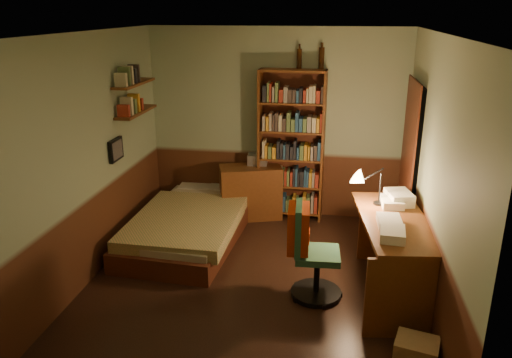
# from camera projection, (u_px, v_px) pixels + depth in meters

# --- Properties ---
(floor) EXTENTS (3.50, 4.00, 0.02)m
(floor) POSITION_uv_depth(u_px,v_px,m) (252.00, 283.00, 5.42)
(floor) COLOR black
(floor) RESTS_ON ground
(ceiling) EXTENTS (3.50, 4.00, 0.02)m
(ceiling) POSITION_uv_depth(u_px,v_px,m) (252.00, 32.00, 4.57)
(ceiling) COLOR silver
(ceiling) RESTS_ON wall_back
(wall_back) EXTENTS (3.50, 0.02, 2.60)m
(wall_back) POSITION_uv_depth(u_px,v_px,m) (276.00, 124.00, 6.87)
(wall_back) COLOR gray
(wall_back) RESTS_ON ground
(wall_left) EXTENTS (0.02, 4.00, 2.60)m
(wall_left) POSITION_uv_depth(u_px,v_px,m) (88.00, 160.00, 5.26)
(wall_left) COLOR gray
(wall_left) RESTS_ON ground
(wall_right) EXTENTS (0.02, 4.00, 2.60)m
(wall_right) POSITION_uv_depth(u_px,v_px,m) (435.00, 177.00, 4.73)
(wall_right) COLOR gray
(wall_right) RESTS_ON ground
(wall_front) EXTENTS (3.50, 0.02, 2.60)m
(wall_front) POSITION_uv_depth(u_px,v_px,m) (198.00, 265.00, 3.12)
(wall_front) COLOR gray
(wall_front) RESTS_ON ground
(doorway) EXTENTS (0.06, 0.90, 2.00)m
(doorway) POSITION_uv_depth(u_px,v_px,m) (410.00, 166.00, 6.04)
(doorway) COLOR black
(doorway) RESTS_ON ground
(door_trim) EXTENTS (0.02, 0.98, 2.08)m
(door_trim) POSITION_uv_depth(u_px,v_px,m) (407.00, 166.00, 6.05)
(door_trim) COLOR #471F12
(door_trim) RESTS_ON ground
(bed) EXTENTS (1.33, 2.29, 0.66)m
(bed) POSITION_uv_depth(u_px,v_px,m) (190.00, 214.00, 6.36)
(bed) COLOR olive
(bed) RESTS_ON ground
(dresser) EXTENTS (0.93, 0.66, 0.75)m
(dresser) POSITION_uv_depth(u_px,v_px,m) (251.00, 192.00, 6.99)
(dresser) COLOR #5B3014
(dresser) RESTS_ON ground
(mini_stereo) EXTENTS (0.28, 0.22, 0.14)m
(mini_stereo) POSITION_uv_depth(u_px,v_px,m) (258.00, 159.00, 6.95)
(mini_stereo) COLOR #B2B2B7
(mini_stereo) RESTS_ON dresser
(bookshelf) EXTENTS (0.90, 0.32, 2.07)m
(bookshelf) POSITION_uv_depth(u_px,v_px,m) (291.00, 147.00, 6.77)
(bookshelf) COLOR #5B3014
(bookshelf) RESTS_ON ground
(bottle_left) EXTENTS (0.08, 0.08, 0.25)m
(bottle_left) POSITION_uv_depth(u_px,v_px,m) (299.00, 59.00, 6.49)
(bottle_left) COLOR black
(bottle_left) RESTS_ON bookshelf
(bottle_right) EXTENTS (0.08, 0.08, 0.27)m
(bottle_right) POSITION_uv_depth(u_px,v_px,m) (321.00, 58.00, 6.44)
(bottle_right) COLOR black
(bottle_right) RESTS_ON bookshelf
(desk) EXTENTS (0.83, 1.62, 0.83)m
(desk) POSITION_uv_depth(u_px,v_px,m) (392.00, 257.00, 5.08)
(desk) COLOR #5B3014
(desk) RESTS_ON ground
(paper_stack) EXTENTS (0.31, 0.38, 0.13)m
(paper_stack) POSITION_uv_depth(u_px,v_px,m) (399.00, 198.00, 5.34)
(paper_stack) COLOR silver
(paper_stack) RESTS_ON desk
(desk_lamp) EXTENTS (0.18, 0.18, 0.57)m
(desk_lamp) POSITION_uv_depth(u_px,v_px,m) (381.00, 179.00, 5.25)
(desk_lamp) COLOR black
(desk_lamp) RESTS_ON desk
(office_chair) EXTENTS (0.57, 0.51, 1.10)m
(office_chair) POSITION_uv_depth(u_px,v_px,m) (318.00, 248.00, 4.99)
(office_chair) COLOR #2B5C3F
(office_chair) RESTS_ON ground
(red_jacket) EXTENTS (0.29, 0.42, 0.45)m
(red_jacket) POSITION_uv_depth(u_px,v_px,m) (302.00, 172.00, 4.81)
(red_jacket) COLOR #B33109
(red_jacket) RESTS_ON office_chair
(wall_shelf_lower) EXTENTS (0.20, 0.90, 0.03)m
(wall_shelf_lower) POSITION_uv_depth(u_px,v_px,m) (136.00, 112.00, 6.17)
(wall_shelf_lower) COLOR #5B3014
(wall_shelf_lower) RESTS_ON wall_left
(wall_shelf_upper) EXTENTS (0.20, 0.90, 0.03)m
(wall_shelf_upper) POSITION_uv_depth(u_px,v_px,m) (134.00, 83.00, 6.06)
(wall_shelf_upper) COLOR #5B3014
(wall_shelf_upper) RESTS_ON wall_left
(framed_picture) EXTENTS (0.04, 0.32, 0.26)m
(framed_picture) POSITION_uv_depth(u_px,v_px,m) (116.00, 150.00, 5.83)
(framed_picture) COLOR black
(framed_picture) RESTS_ON wall_left
(cardboard_box_b) EXTENTS (0.40, 0.36, 0.24)m
(cardboard_box_b) POSITION_uv_depth(u_px,v_px,m) (416.00, 353.00, 4.12)
(cardboard_box_b) COLOR #A28252
(cardboard_box_b) RESTS_ON ground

